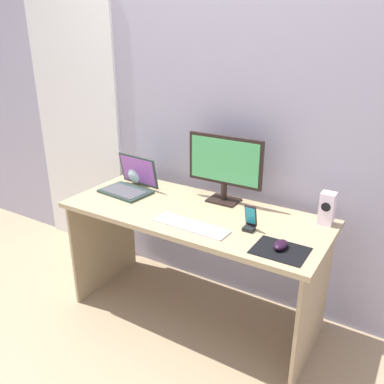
% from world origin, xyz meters
% --- Properties ---
extents(ground_plane, '(8.00, 8.00, 0.00)m').
position_xyz_m(ground_plane, '(0.00, 0.00, 0.00)').
color(ground_plane, tan).
extents(wall_back, '(6.00, 0.04, 2.50)m').
position_xyz_m(wall_back, '(0.00, 0.41, 1.25)').
color(wall_back, '#A29FB3').
rests_on(wall_back, ground_plane).
extents(door_left, '(0.82, 0.02, 2.02)m').
position_xyz_m(door_left, '(-1.27, 0.37, 1.01)').
color(door_left, white).
rests_on(door_left, ground_plane).
extents(desk, '(1.51, 0.63, 0.71)m').
position_xyz_m(desk, '(0.00, 0.00, 0.57)').
color(desk, tan).
rests_on(desk, ground_plane).
extents(monitor, '(0.47, 0.14, 0.40)m').
position_xyz_m(monitor, '(0.07, 0.22, 0.94)').
color(monitor, black).
rests_on(monitor, desk).
extents(speaker_right, '(0.07, 0.07, 0.18)m').
position_xyz_m(speaker_right, '(0.67, 0.23, 0.80)').
color(speaker_right, white).
rests_on(speaker_right, desk).
extents(laptop, '(0.33, 0.28, 0.22)m').
position_xyz_m(laptop, '(-0.51, 0.05, 0.76)').
color(laptop, '#293D36').
rests_on(laptop, desk).
extents(fishbowl, '(0.16, 0.16, 0.16)m').
position_xyz_m(fishbowl, '(-0.55, 0.21, 0.79)').
color(fishbowl, silver).
rests_on(fishbowl, desk).
extents(keyboard_external, '(0.42, 0.13, 0.01)m').
position_xyz_m(keyboard_external, '(0.09, -0.17, 0.72)').
color(keyboard_external, silver).
rests_on(keyboard_external, desk).
extents(mousepad, '(0.25, 0.20, 0.00)m').
position_xyz_m(mousepad, '(0.57, -0.17, 0.72)').
color(mousepad, black).
rests_on(mousepad, desk).
extents(mouse, '(0.07, 0.10, 0.04)m').
position_xyz_m(mouse, '(0.56, -0.15, 0.74)').
color(mouse, black).
rests_on(mouse, mousepad).
extents(phone_in_dock, '(0.06, 0.06, 0.14)m').
position_xyz_m(phone_in_dock, '(0.36, -0.05, 0.76)').
color(phone_in_dock, black).
rests_on(phone_in_dock, desk).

